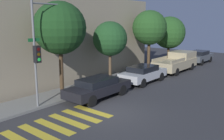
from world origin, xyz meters
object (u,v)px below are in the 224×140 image
at_px(sedan_far_end, 199,56).
at_px(tree_far_end, 149,28).
at_px(sedan_middle, 143,73).
at_px(sedan_near_corner, 98,87).
at_px(tree_behind_truck, 169,33).
at_px(traffic_light_pole, 42,41).
at_px(tree_near_corner, 60,28).
at_px(pickup_truck, 177,62).
at_px(tree_midblock, 110,39).

xyz_separation_m(sedan_far_end, tree_far_end, (-7.96, 1.96, 3.37)).
relative_size(sedan_middle, sedan_far_end, 0.98).
distance_m(sedan_near_corner, tree_far_end, 10.07).
bearing_deg(tree_behind_truck, traffic_light_pole, -177.60).
bearing_deg(traffic_light_pole, tree_near_corner, 21.19).
relative_size(sedan_middle, pickup_truck, 0.78).
height_order(sedan_middle, tree_midblock, tree_midblock).
bearing_deg(sedan_far_end, traffic_light_pole, 176.40).
xyz_separation_m(traffic_light_pole, tree_behind_truck, (16.34, 0.68, -0.14)).
bearing_deg(traffic_light_pole, tree_midblock, 5.96).
bearing_deg(tree_behind_truck, pickup_truck, -136.11).
relative_size(traffic_light_pole, sedan_middle, 1.32).
relative_size(pickup_truck, tree_far_end, 0.98).
bearing_deg(sedan_middle, sedan_near_corner, -180.00).
distance_m(sedan_far_end, tree_far_end, 8.86).
bearing_deg(sedan_near_corner, tree_midblock, 28.95).
bearing_deg(sedan_near_corner, sedan_middle, 0.00).
relative_size(traffic_light_pole, pickup_truck, 1.04).
bearing_deg(sedan_near_corner, tree_far_end, 11.92).
distance_m(sedan_near_corner, tree_midblock, 4.87).
bearing_deg(sedan_near_corner, pickup_truck, -0.00).
relative_size(tree_midblock, tree_behind_truck, 0.91).
bearing_deg(tree_near_corner, tree_behind_truck, 0.00).
distance_m(traffic_light_pole, tree_near_corner, 2.00).
xyz_separation_m(traffic_light_pole, tree_near_corner, (1.77, 0.68, 0.65)).
height_order(traffic_light_pole, tree_far_end, traffic_light_pole).
xyz_separation_m(sedan_near_corner, tree_near_corner, (-1.25, 1.96, 3.62)).
relative_size(sedan_near_corner, sedan_middle, 1.05).
xyz_separation_m(sedan_near_corner, sedan_middle, (5.24, 0.00, 0.02)).
relative_size(traffic_light_pole, sedan_far_end, 1.30).
height_order(sedan_middle, tree_behind_truck, tree_behind_truck).
bearing_deg(pickup_truck, tree_far_end, 135.93).
bearing_deg(tree_far_end, traffic_light_pole, -176.81).
bearing_deg(tree_midblock, traffic_light_pole, -174.04).
height_order(sedan_middle, tree_far_end, tree_far_end).
xyz_separation_m(sedan_near_corner, tree_midblock, (3.54, 1.96, 2.71)).
distance_m(tree_near_corner, tree_midblock, 4.87).
relative_size(traffic_light_pole, tree_near_corner, 0.98).
height_order(tree_far_end, tree_behind_truck, tree_far_end).
bearing_deg(sedan_far_end, sedan_near_corner, -180.00).
bearing_deg(sedan_near_corner, traffic_light_pole, 157.09).
relative_size(sedan_middle, tree_behind_truck, 0.84).
height_order(traffic_light_pole, tree_midblock, traffic_light_pole).
height_order(sedan_middle, pickup_truck, pickup_truck).
xyz_separation_m(sedan_far_end, tree_midblock, (-13.69, 1.96, 2.66)).
bearing_deg(sedan_far_end, tree_midblock, 171.87).
relative_size(traffic_light_pole, sedan_near_corner, 1.26).
bearing_deg(tree_behind_truck, tree_far_end, 180.00).
relative_size(sedan_far_end, tree_midblock, 0.94).
relative_size(sedan_near_corner, tree_near_corner, 0.77).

